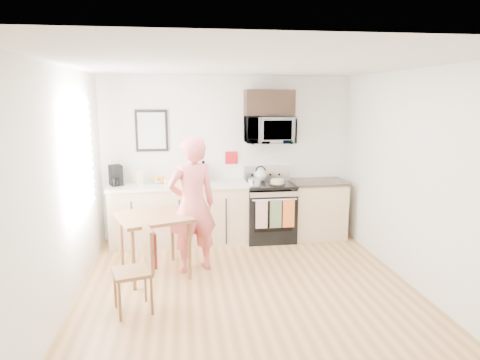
{
  "coord_description": "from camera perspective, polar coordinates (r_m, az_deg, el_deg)",
  "views": [
    {
      "loc": [
        -0.74,
        -4.53,
        2.27
      ],
      "look_at": [
        0.02,
        1.0,
        1.18
      ],
      "focal_mm": 32.0,
      "sensor_mm": 36.0,
      "label": 1
    }
  ],
  "objects": [
    {
      "name": "floor",
      "position": [
        5.12,
        1.38,
        -15.25
      ],
      "size": [
        4.6,
        4.6,
        0.0
      ],
      "primitive_type": "plane",
      "color": "olive",
      "rests_on": "ground"
    },
    {
      "name": "back_wall",
      "position": [
        6.94,
        -1.59,
        3.01
      ],
      "size": [
        4.0,
        0.04,
        2.6
      ],
      "primitive_type": "cube",
      "color": "white",
      "rests_on": "floor"
    },
    {
      "name": "front_wall",
      "position": [
        2.54,
        9.97,
        -11.49
      ],
      "size": [
        4.0,
        0.04,
        2.6
      ],
      "primitive_type": "cube",
      "color": "white",
      "rests_on": "floor"
    },
    {
      "name": "left_wall",
      "position": [
        4.8,
        -22.82,
        -1.47
      ],
      "size": [
        0.04,
        4.6,
        2.6
      ],
      "primitive_type": "cube",
      "color": "white",
      "rests_on": "floor"
    },
    {
      "name": "right_wall",
      "position": [
        5.38,
        22.97,
        -0.21
      ],
      "size": [
        0.04,
        4.6,
        2.6
      ],
      "primitive_type": "cube",
      "color": "white",
      "rests_on": "floor"
    },
    {
      "name": "ceiling",
      "position": [
        4.6,
        1.54,
        15.17
      ],
      "size": [
        4.0,
        4.6,
        0.04
      ],
      "primitive_type": "cube",
      "color": "silver",
      "rests_on": "back_wall"
    },
    {
      "name": "window",
      "position": [
        5.52,
        -20.55,
        2.85
      ],
      "size": [
        0.06,
        1.4,
        1.5
      ],
      "color": "silver",
      "rests_on": "left_wall"
    },
    {
      "name": "cabinet_left",
      "position": [
        6.78,
        -8.03,
        -4.63
      ],
      "size": [
        2.1,
        0.6,
        0.9
      ],
      "primitive_type": "cube",
      "color": "tan",
      "rests_on": "floor"
    },
    {
      "name": "countertop_left",
      "position": [
        6.67,
        -8.14,
        -0.74
      ],
      "size": [
        2.14,
        0.64,
        0.04
      ],
      "primitive_type": "cube",
      "color": "beige",
      "rests_on": "cabinet_left"
    },
    {
      "name": "cabinet_right",
      "position": [
        7.12,
        10.26,
        -3.95
      ],
      "size": [
        0.84,
        0.6,
        0.9
      ],
      "primitive_type": "cube",
      "color": "tan",
      "rests_on": "floor"
    },
    {
      "name": "countertop_right",
      "position": [
        7.01,
        10.39,
        -0.23
      ],
      "size": [
        0.88,
        0.64,
        0.04
      ],
      "primitive_type": "cube",
      "color": "black",
      "rests_on": "cabinet_right"
    },
    {
      "name": "range",
      "position": [
        6.9,
        3.97,
        -4.4
      ],
      "size": [
        0.76,
        0.7,
        1.16
      ],
      "color": "black",
      "rests_on": "floor"
    },
    {
      "name": "microwave",
      "position": [
        6.77,
        3.93,
        6.7
      ],
      "size": [
        0.76,
        0.51,
        0.42
      ],
      "primitive_type": "imported",
      "color": "silver",
      "rests_on": "back_wall"
    },
    {
      "name": "upper_cabinet",
      "position": [
        6.8,
        3.9,
        10.26
      ],
      "size": [
        0.76,
        0.35,
        0.4
      ],
      "primitive_type": "cube",
      "color": "black",
      "rests_on": "back_wall"
    },
    {
      "name": "wall_art",
      "position": [
        6.84,
        -11.69,
        6.46
      ],
      "size": [
        0.5,
        0.04,
        0.65
      ],
      "color": "black",
      "rests_on": "back_wall"
    },
    {
      "name": "wall_trivet",
      "position": [
        6.93,
        -1.17,
        3.0
      ],
      "size": [
        0.2,
        0.02,
        0.2
      ],
      "primitive_type": "cube",
      "color": "#A40E17",
      "rests_on": "back_wall"
    },
    {
      "name": "person",
      "position": [
        5.58,
        -6.38,
        -3.3
      ],
      "size": [
        0.75,
        0.61,
        1.79
      ],
      "primitive_type": "imported",
      "rotation": [
        0.0,
        0.0,
        3.45
      ],
      "color": "#DE463D",
      "rests_on": "floor"
    },
    {
      "name": "dining_table",
      "position": [
        5.57,
        -11.46,
        -5.52
      ],
      "size": [
        0.93,
        0.93,
        0.79
      ],
      "rotation": [
        0.0,
        0.0,
        0.33
      ],
      "color": "brown",
      "rests_on": "floor"
    },
    {
      "name": "chair",
      "position": [
        4.73,
        -12.7,
        -10.02
      ],
      "size": [
        0.51,
        0.48,
        0.91
      ],
      "rotation": [
        0.0,
        0.0,
        0.28
      ],
      "color": "brown",
      "rests_on": "floor"
    },
    {
      "name": "knife_block",
      "position": [
        6.8,
        -4.89,
        0.72
      ],
      "size": [
        0.14,
        0.17,
        0.23
      ],
      "primitive_type": "cube",
      "rotation": [
        0.0,
        0.0,
        0.22
      ],
      "color": "brown",
      "rests_on": "countertop_left"
    },
    {
      "name": "utensil_crock",
      "position": [
        6.78,
        -6.66,
        0.87
      ],
      "size": [
        0.12,
        0.12,
        0.35
      ],
      "color": "#A40E17",
      "rests_on": "countertop_left"
    },
    {
      "name": "fruit_bowl",
      "position": [
        6.81,
        -10.82,
        -0.06
      ],
      "size": [
        0.26,
        0.26,
        0.1
      ],
      "color": "silver",
      "rests_on": "countertop_left"
    },
    {
      "name": "milk_carton",
      "position": [
        6.71,
        -13.28,
        0.33
      ],
      "size": [
        0.11,
        0.11,
        0.23
      ],
      "primitive_type": "cube",
      "rotation": [
        0.0,
        0.0,
        0.36
      ],
      "color": "tan",
      "rests_on": "countertop_left"
    },
    {
      "name": "coffee_maker",
      "position": [
        6.77,
        -16.24,
        0.53
      ],
      "size": [
        0.24,
        0.29,
        0.31
      ],
      "rotation": [
        0.0,
        0.0,
        0.38
      ],
      "color": "black",
      "rests_on": "countertop_left"
    },
    {
      "name": "bread_bag",
      "position": [
        6.48,
        -8.54,
        -0.39
      ],
      "size": [
        0.35,
        0.21,
        0.12
      ],
      "primitive_type": "cube",
      "rotation": [
        0.0,
        0.0,
        0.19
      ],
      "color": "tan",
      "rests_on": "countertop_left"
    },
    {
      "name": "cake",
      "position": [
        6.68,
        4.99,
        -0.27
      ],
      "size": [
        0.25,
        0.25,
        0.08
      ],
      "color": "black",
      "rests_on": "range"
    },
    {
      "name": "kettle",
      "position": [
        6.96,
        2.77,
        0.77
      ],
      "size": [
        0.19,
        0.19,
        0.25
      ],
      "color": "silver",
      "rests_on": "range"
    },
    {
      "name": "pot",
      "position": [
        6.56,
        1.95,
        -0.34
      ],
      "size": [
        0.2,
        0.34,
        0.1
      ],
      "rotation": [
        0.0,
        0.0,
        -0.28
      ],
      "color": "silver",
      "rests_on": "range"
    }
  ]
}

